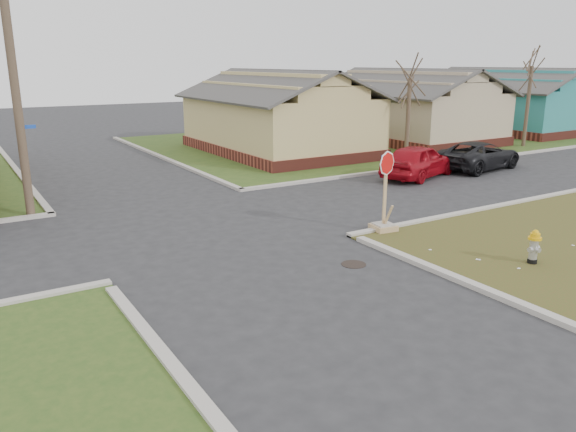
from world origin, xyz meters
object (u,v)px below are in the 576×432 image
utility_pole (13,74)px  dark_pickup (479,155)px  stop_sign (384,213)px  red_sedan (418,161)px  fire_hydrant (534,245)px

utility_pole → dark_pickup: bearing=-5.8°
stop_sign → red_sedan: stop_sign is taller
red_sedan → dark_pickup: size_ratio=0.92×
stop_sign → fire_hydrant: bearing=-65.7°
utility_pole → dark_pickup: utility_pole is taller
utility_pole → dark_pickup: 20.32m
fire_hydrant → red_sedan: 11.31m
red_sedan → dark_pickup: 3.97m
fire_hydrant → stop_sign: (-1.31, 4.25, 0.04)m
stop_sign → red_sedan: bearing=46.4°
utility_pole → fire_hydrant: utility_pole is taller
dark_pickup → fire_hydrant: bearing=127.2°
dark_pickup → utility_pole: bearing=75.6°
utility_pole → fire_hydrant: (10.29, -11.82, -4.12)m
stop_sign → red_sedan: size_ratio=0.55×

